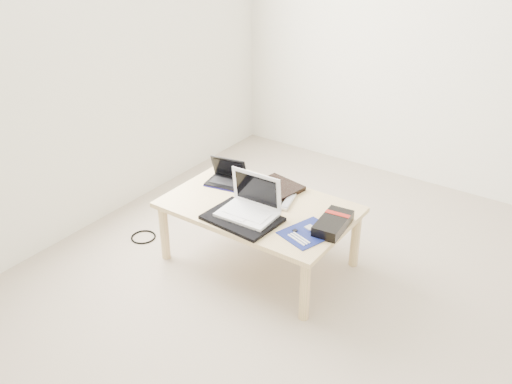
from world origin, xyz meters
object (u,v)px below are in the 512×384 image
Objects in this scene: gpu_box at (333,224)px; white_laptop at (250,206)px; netbook at (227,178)px; coffee_table at (259,212)px.

white_laptop is at bearing -161.53° from gpu_box.
gpu_box is (0.81, -0.10, -0.00)m from netbook.
gpu_box is at bearing -7.03° from netbook.
coffee_table is 0.18m from white_laptop.
gpu_box is (0.45, 0.15, -0.04)m from white_laptop.
gpu_box is at bearing 2.32° from coffee_table.
white_laptop is (0.03, -0.13, 0.12)m from coffee_table.
white_laptop is (0.36, -0.25, 0.03)m from netbook.
netbook is 0.81× the size of white_laptop.
netbook reaches higher than gpu_box.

